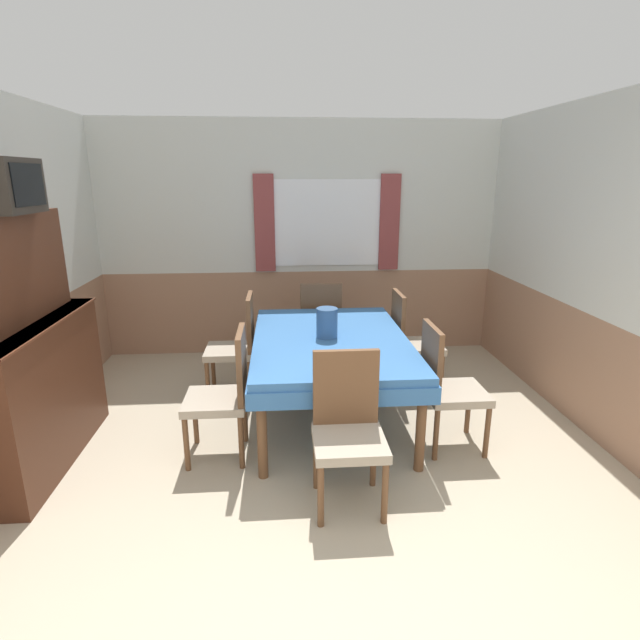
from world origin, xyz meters
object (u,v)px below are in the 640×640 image
at_px(chair_right_near, 446,384).
at_px(chair_right_far, 410,339).
at_px(dining_table, 331,349).
at_px(chair_head_near, 348,425).
at_px(sideboard, 28,364).
at_px(chair_left_far, 237,343).
at_px(vase, 327,323).
at_px(chair_left_near, 225,391).
at_px(chair_head_window, 320,323).
at_px(tv, 6,186).

bearing_deg(chair_right_near, chair_right_far, -180.00).
relative_size(dining_table, chair_head_near, 1.96).
height_order(dining_table, sideboard, sideboard).
relative_size(chair_left_far, vase, 3.93).
bearing_deg(chair_left_near, sideboard, 88.98).
relative_size(dining_table, vase, 7.70).
xyz_separation_m(dining_table, chair_head_near, (-0.00, -1.12, -0.11)).
relative_size(chair_right_far, chair_head_near, 1.00).
bearing_deg(dining_table, chair_head_window, 90.00).
height_order(chair_right_far, chair_head_near, same).
bearing_deg(chair_head_near, chair_left_near, -35.52).
distance_m(dining_table, sideboard, 2.22).
bearing_deg(chair_head_window, sideboard, -142.92).
xyz_separation_m(chair_left_far, tv, (-1.31, -1.02, 1.43)).
distance_m(dining_table, chair_left_far, 0.98).
relative_size(dining_table, chair_right_near, 1.96).
relative_size(sideboard, vase, 7.21).
relative_size(dining_table, chair_left_far, 1.96).
bearing_deg(chair_head_window, vase, -91.55).
relative_size(chair_right_near, sideboard, 0.54).
bearing_deg(chair_right_far, sideboard, -70.57).
distance_m(chair_head_near, vase, 1.18).
bearing_deg(vase, chair_head_near, -88.47).
bearing_deg(chair_left_near, tv, 87.50).
xyz_separation_m(chair_head_near, tv, (-2.12, 0.64, 1.43)).
relative_size(dining_table, chair_left_near, 1.96).
xyz_separation_m(chair_right_near, chair_left_far, (-1.63, 1.07, 0.00)).
bearing_deg(dining_table, chair_left_far, 146.65).
bearing_deg(chair_left_far, sideboard, 128.00).
distance_m(chair_head_near, chair_head_window, 2.24).
distance_m(chair_right_far, chair_left_far, 1.63).
distance_m(chair_head_near, tv, 2.64).
bearing_deg(chair_head_near, dining_table, -90.00).
bearing_deg(chair_left_far, tv, 127.89).
height_order(chair_left_far, chair_head_window, same).
xyz_separation_m(chair_right_far, chair_right_near, (0.00, -1.07, 0.00)).
distance_m(chair_right_near, chair_head_near, 1.00).
height_order(chair_left_far, vase, vase).
relative_size(chair_left_near, vase, 3.93).
bearing_deg(sideboard, chair_right_near, -0.46).
bearing_deg(tv, chair_head_window, 37.00).
height_order(chair_right_far, vase, vase).
relative_size(dining_table, chair_right_far, 1.96).
height_order(dining_table, chair_left_near, chair_left_near).
relative_size(dining_table, chair_head_window, 1.96).
relative_size(chair_head_window, tv, 1.96).
bearing_deg(vase, chair_head_window, 88.45).
xyz_separation_m(chair_left_near, chair_head_near, (0.82, -0.58, 0.00)).
relative_size(chair_right_far, chair_right_near, 1.00).
xyz_separation_m(chair_head_window, sideboard, (-2.16, -1.63, 0.24)).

